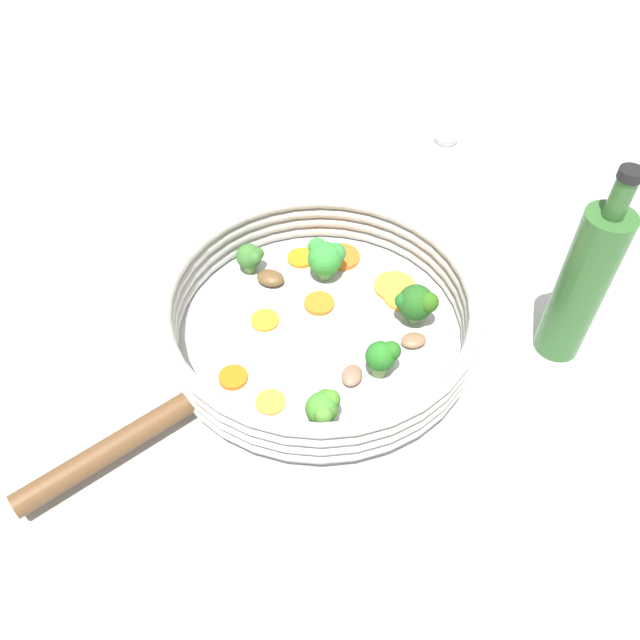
{
  "coord_description": "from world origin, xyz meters",
  "views": [
    {
      "loc": [
        0.43,
        -0.09,
        0.51
      ],
      "look_at": [
        0.0,
        0.0,
        0.03
      ],
      "focal_mm": 35.0,
      "sensor_mm": 36.0,
      "label": 1
    }
  ],
  "objects_px": {
    "broccoli_floret_4": "(384,356)",
    "carrot_slice_7": "(303,258)",
    "skillet": "(320,333)",
    "mushroom_piece_1": "(413,340)",
    "carrot_slice_5": "(341,257)",
    "carrot_slice_6": "(319,303)",
    "carrot_slice_0": "(395,286)",
    "carrot_slice_4": "(403,296)",
    "carrot_slice_3": "(265,320)",
    "mushroom_piece_0": "(270,278)",
    "broccoli_floret_0": "(323,408)",
    "carrot_slice_1": "(319,251)",
    "carrot_slice_8": "(233,377)",
    "mushroom_piece_2": "(352,375)",
    "carrot_slice_2": "(270,402)",
    "broccoli_floret_3": "(250,257)",
    "broccoli_floret_2": "(326,257)",
    "oil_bottle": "(582,284)",
    "salt_shaker": "(443,158)",
    "broccoli_floret_1": "(416,303)"
  },
  "relations": [
    {
      "from": "carrot_slice_6",
      "to": "broccoli_floret_4",
      "type": "bearing_deg",
      "value": 22.51
    },
    {
      "from": "carrot_slice_1",
      "to": "mushroom_piece_2",
      "type": "bearing_deg",
      "value": -1.66
    },
    {
      "from": "carrot_slice_1",
      "to": "oil_bottle",
      "type": "xyz_separation_m",
      "value": [
        0.19,
        0.22,
        0.08
      ]
    },
    {
      "from": "carrot_slice_2",
      "to": "salt_shaker",
      "type": "distance_m",
      "value": 0.42
    },
    {
      "from": "oil_bottle",
      "to": "broccoli_floret_4",
      "type": "bearing_deg",
      "value": -88.51
    },
    {
      "from": "carrot_slice_0",
      "to": "carrot_slice_8",
      "type": "distance_m",
      "value": 0.21
    },
    {
      "from": "carrot_slice_1",
      "to": "oil_bottle",
      "type": "bearing_deg",
      "value": 49.86
    },
    {
      "from": "carrot_slice_1",
      "to": "carrot_slice_2",
      "type": "distance_m",
      "value": 0.22
    },
    {
      "from": "carrot_slice_3",
      "to": "broccoli_floret_1",
      "type": "height_order",
      "value": "broccoli_floret_1"
    },
    {
      "from": "carrot_slice_3",
      "to": "mushroom_piece_0",
      "type": "relative_size",
      "value": 0.96
    },
    {
      "from": "carrot_slice_4",
      "to": "broccoli_floret_0",
      "type": "xyz_separation_m",
      "value": [
        0.14,
        -0.12,
        0.03
      ]
    },
    {
      "from": "carrot_slice_5",
      "to": "carrot_slice_8",
      "type": "xyz_separation_m",
      "value": [
        0.15,
        -0.15,
        0.0
      ]
    },
    {
      "from": "carrot_slice_4",
      "to": "carrot_slice_6",
      "type": "height_order",
      "value": "same"
    },
    {
      "from": "carrot_slice_4",
      "to": "carrot_slice_6",
      "type": "bearing_deg",
      "value": -94.52
    },
    {
      "from": "carrot_slice_1",
      "to": "broccoli_floret_1",
      "type": "distance_m",
      "value": 0.15
    },
    {
      "from": "carrot_slice_6",
      "to": "salt_shaker",
      "type": "height_order",
      "value": "salt_shaker"
    },
    {
      "from": "carrot_slice_3",
      "to": "carrot_slice_7",
      "type": "relative_size",
      "value": 0.95
    },
    {
      "from": "carrot_slice_3",
      "to": "mushroom_piece_1",
      "type": "xyz_separation_m",
      "value": [
        0.06,
        0.15,
        0.0
      ]
    },
    {
      "from": "carrot_slice_4",
      "to": "mushroom_piece_0",
      "type": "xyz_separation_m",
      "value": [
        -0.05,
        -0.14,
        0.0
      ]
    },
    {
      "from": "carrot_slice_6",
      "to": "mushroom_piece_1",
      "type": "height_order",
      "value": "mushroom_piece_1"
    },
    {
      "from": "mushroom_piece_1",
      "to": "oil_bottle",
      "type": "xyz_separation_m",
      "value": [
        0.03,
        0.15,
        0.08
      ]
    },
    {
      "from": "carrot_slice_5",
      "to": "oil_bottle",
      "type": "xyz_separation_m",
      "value": [
        0.17,
        0.2,
        0.08
      ]
    },
    {
      "from": "broccoli_floret_2",
      "to": "carrot_slice_2",
      "type": "bearing_deg",
      "value": -28.57
    },
    {
      "from": "carrot_slice_0",
      "to": "carrot_slice_4",
      "type": "relative_size",
      "value": 1.04
    },
    {
      "from": "carrot_slice_8",
      "to": "mushroom_piece_2",
      "type": "bearing_deg",
      "value": 78.78
    },
    {
      "from": "broccoli_floret_4",
      "to": "carrot_slice_3",
      "type": "bearing_deg",
      "value": -130.98
    },
    {
      "from": "broccoli_floret_2",
      "to": "mushroom_piece_0",
      "type": "bearing_deg",
      "value": -91.23
    },
    {
      "from": "mushroom_piece_0",
      "to": "oil_bottle",
      "type": "height_order",
      "value": "oil_bottle"
    },
    {
      "from": "carrot_slice_7",
      "to": "mushroom_piece_2",
      "type": "relative_size",
      "value": 1.19
    },
    {
      "from": "carrot_slice_1",
      "to": "carrot_slice_4",
      "type": "height_order",
      "value": "same"
    },
    {
      "from": "broccoli_floret_4",
      "to": "carrot_slice_7",
      "type": "bearing_deg",
      "value": -165.49
    },
    {
      "from": "skillet",
      "to": "mushroom_piece_2",
      "type": "distance_m",
      "value": 0.07
    },
    {
      "from": "carrot_slice_5",
      "to": "carrot_slice_6",
      "type": "bearing_deg",
      "value": -30.58
    },
    {
      "from": "broccoli_floret_4",
      "to": "salt_shaker",
      "type": "xyz_separation_m",
      "value": [
        -0.3,
        0.16,
        0.01
      ]
    },
    {
      "from": "carrot_slice_8",
      "to": "carrot_slice_2",
      "type": "bearing_deg",
      "value": 41.67
    },
    {
      "from": "skillet",
      "to": "mushroom_piece_1",
      "type": "distance_m",
      "value": 0.1
    },
    {
      "from": "carrot_slice_0",
      "to": "mushroom_piece_0",
      "type": "bearing_deg",
      "value": -105.05
    },
    {
      "from": "skillet",
      "to": "carrot_slice_1",
      "type": "bearing_deg",
      "value": 169.02
    },
    {
      "from": "skillet",
      "to": "broccoli_floret_0",
      "type": "xyz_separation_m",
      "value": [
        0.12,
        -0.02,
        0.03
      ]
    },
    {
      "from": "carrot_slice_3",
      "to": "broccoli_floret_0",
      "type": "relative_size",
      "value": 0.72
    },
    {
      "from": "carrot_slice_5",
      "to": "carrot_slice_4",
      "type": "bearing_deg",
      "value": 34.82
    },
    {
      "from": "salt_shaker",
      "to": "oil_bottle",
      "type": "height_order",
      "value": "oil_bottle"
    },
    {
      "from": "skillet",
      "to": "carrot_slice_4",
      "type": "distance_m",
      "value": 0.1
    },
    {
      "from": "carrot_slice_7",
      "to": "mushroom_piece_2",
      "type": "distance_m",
      "value": 0.18
    },
    {
      "from": "broccoli_floret_3",
      "to": "carrot_slice_3",
      "type": "bearing_deg",
      "value": 2.6
    },
    {
      "from": "carrot_slice_3",
      "to": "carrot_slice_6",
      "type": "distance_m",
      "value": 0.06
    },
    {
      "from": "carrot_slice_2",
      "to": "carrot_slice_5",
      "type": "bearing_deg",
      "value": 148.93
    },
    {
      "from": "carrot_slice_7",
      "to": "broccoli_floret_3",
      "type": "height_order",
      "value": "broccoli_floret_3"
    },
    {
      "from": "skillet",
      "to": "carrot_slice_8",
      "type": "bearing_deg",
      "value": -64.31
    },
    {
      "from": "carrot_slice_5",
      "to": "broccoli_floret_2",
      "type": "relative_size",
      "value": 0.92
    }
  ]
}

